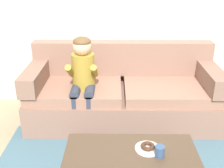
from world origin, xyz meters
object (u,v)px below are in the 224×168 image
Objects in this scene: mug at (160,151)px; couch at (122,94)px; toy_controller at (186,153)px; donut at (148,146)px; coffee_table at (131,157)px; person_child at (83,75)px.

couch is at bearing 101.43° from mug.
donut is at bearing -123.64° from toy_controller.
toy_controller is at bearing 40.19° from coffee_table.
coffee_table is 4.83× the size of toy_controller.
mug reaches higher than toy_controller.
toy_controller is (0.47, 0.47, -0.42)m from donut.
mug is (0.26, -1.30, 0.12)m from couch.
person_child reaches higher than coffee_table.
donut reaches higher than toy_controller.
toy_controller is at bearing 44.89° from donut.
person_child is 9.18× the size of donut.
person_child is (-0.46, -0.21, 0.33)m from couch.
mug is at bearing -56.61° from person_child.
couch is 1.24m from donut.
couch is at bearing 98.32° from donut.
mug is (0.23, -0.03, 0.09)m from coffee_table.
coffee_table is 0.17m from donut.
couch is 18.94× the size of donut.
person_child reaches higher than toy_controller.
coffee_table is at bearing -128.34° from toy_controller.
person_child is 4.87× the size of toy_controller.
coffee_table is 0.25m from mug.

